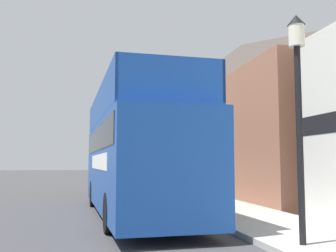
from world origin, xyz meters
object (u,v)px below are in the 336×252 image
object	(u,v)px
tour_bus	(135,158)
lamp_post_nearest	(298,83)
parked_car_ahead_of_bus	(132,184)
lamp_post_second	(182,120)

from	to	relation	value
tour_bus	lamp_post_nearest	xyz separation A→B (m)	(2.56, -5.92, 1.44)
parked_car_ahead_of_bus	lamp_post_second	world-z (taller)	lamp_post_second
tour_bus	lamp_post_nearest	bearing A→B (deg)	-68.99
parked_car_ahead_of_bus	lamp_post_nearest	world-z (taller)	lamp_post_nearest
tour_bus	parked_car_ahead_of_bus	distance (m)	7.78
parked_car_ahead_of_bus	tour_bus	bearing A→B (deg)	-94.41
parked_car_ahead_of_bus	lamp_post_nearest	size ratio (longest dim) A/B	0.92
lamp_post_second	lamp_post_nearest	bearing A→B (deg)	-88.98
tour_bus	lamp_post_second	bearing A→B (deg)	49.38
tour_bus	lamp_post_nearest	distance (m)	6.61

